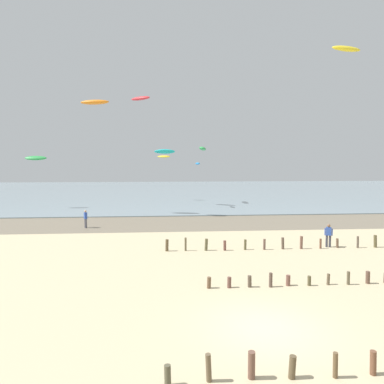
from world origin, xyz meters
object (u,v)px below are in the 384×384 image
Objects in this scene: person_nearest_camera at (328,235)px; kite_aloft_7 at (165,152)px; person_mid_beach at (86,218)px; kite_aloft_0 at (346,49)px; kite_aloft_1 at (164,157)px; kite_aloft_2 at (95,102)px; kite_aloft_5 at (140,98)px; kite_aloft_6 at (198,164)px; kite_aloft_3 at (203,149)px; kite_aloft_4 at (36,158)px.

kite_aloft_7 reaches higher than person_nearest_camera.
person_nearest_camera and person_mid_beach have the same top height.
kite_aloft_1 is (-16.30, 25.05, -9.17)m from kite_aloft_0.
kite_aloft_0 reaches higher than kite_aloft_2.
person_nearest_camera is at bearing 157.37° from kite_aloft_5.
person_nearest_camera is 24.23m from kite_aloft_6.
kite_aloft_0 is 31.27m from kite_aloft_1.
person_nearest_camera is 29.33m from kite_aloft_3.
person_nearest_camera is 17.20m from kite_aloft_0.
kite_aloft_4 is at bearing 46.83° from kite_aloft_1.
person_mid_beach is at bearing 54.19° from kite_aloft_7.
kite_aloft_4 is 1.17× the size of kite_aloft_7.
kite_aloft_0 is at bearing 144.03° from kite_aloft_1.
kite_aloft_5 is at bearing -54.64° from kite_aloft_0.
kite_aloft_6 is at bearing 48.15° from person_mid_beach.
person_nearest_camera is at bearing 45.69° from kite_aloft_0.
kite_aloft_6 is at bearing 137.62° from kite_aloft_1.
kite_aloft_2 is at bearing 139.21° from person_nearest_camera.
kite_aloft_4 is (-8.98, 6.17, -6.33)m from kite_aloft_2.
kite_aloft_0 is at bearing 169.99° from kite_aloft_2.
kite_aloft_3 is (13.17, 18.58, 7.32)m from person_mid_beach.
kite_aloft_2 is 15.19m from kite_aloft_6.
kite_aloft_6 is (21.37, -0.92, -0.73)m from kite_aloft_4.
kite_aloft_2 reaches higher than kite_aloft_4.
kite_aloft_3 is 1.00× the size of kite_aloft_5.
kite_aloft_0 is at bearing 153.88° from kite_aloft_4.
kite_aloft_4 is at bearing -10.99° from kite_aloft_7.
kite_aloft_0 is at bearing 30.82° from kite_aloft_3.
kite_aloft_4 reaches higher than person_mid_beach.
kite_aloft_7 is at bearing 155.99° from kite_aloft_4.
kite_aloft_7 reaches higher than kite_aloft_4.
kite_aloft_0 is at bearing 172.46° from kite_aloft_5.
kite_aloft_6 is (-7.54, 22.45, 5.13)m from person_nearest_camera.
kite_aloft_5 is (4.28, 15.75, 14.03)m from person_mid_beach.
kite_aloft_7 is at bearing 111.45° from kite_aloft_1.
kite_aloft_6 is (11.95, 13.34, 5.13)m from person_mid_beach.
kite_aloft_7 is at bearing 145.07° from kite_aloft_5.
kite_aloft_0 reaches higher than kite_aloft_5.
kite_aloft_4 is at bearing 123.45° from person_mid_beach.
person_nearest_camera is 21.51m from person_mid_beach.
kite_aloft_6 is at bearing 108.57° from person_nearest_camera.
kite_aloft_4 is at bearing -20.55° from kite_aloft_2.
kite_aloft_4 is 1.54× the size of kite_aloft_6.
kite_aloft_5 is at bearing 85.85° from kite_aloft_1.
kite_aloft_0 is 1.37× the size of kite_aloft_1.
kite_aloft_2 is (-24.14, 10.73, -3.20)m from kite_aloft_0.
person_mid_beach is 0.94× the size of kite_aloft_6.
kite_aloft_2 is at bearing -35.17° from kite_aloft_0.
kite_aloft_6 is (12.39, 5.26, -7.06)m from kite_aloft_2.
person_mid_beach is 0.50× the size of kite_aloft_2.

